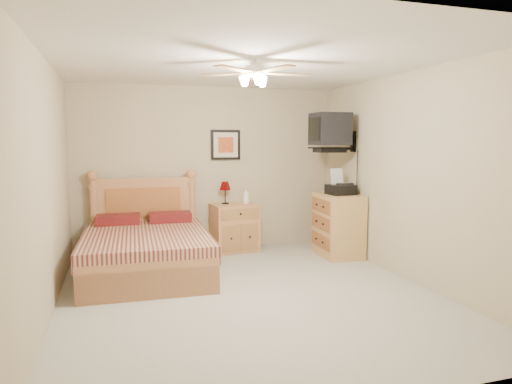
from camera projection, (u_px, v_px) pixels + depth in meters
floor at (250, 295)px, 5.01m from camera, size 4.50×4.50×0.00m
ceiling at (249, 62)px, 4.73m from camera, size 4.00×4.50×0.04m
wall_back at (208, 169)px, 7.01m from camera, size 4.00×0.04×2.50m
wall_front at (355, 214)px, 2.74m from camera, size 4.00×0.04×2.50m
wall_left at (46, 187)px, 4.28m from camera, size 0.04×4.50×2.50m
wall_right at (410, 177)px, 5.46m from camera, size 0.04×4.50×2.50m
bed at (146, 225)px, 5.70m from camera, size 1.57×2.02×1.28m
nightstand at (234, 228)px, 6.98m from camera, size 0.71×0.56×0.72m
table_lamp at (225, 193)px, 6.96m from camera, size 0.21×0.21×0.34m
lotion_bottle at (246, 196)px, 6.98m from camera, size 0.12×0.12×0.24m
framed_picture at (226, 145)px, 7.03m from camera, size 0.46×0.04×0.46m
dresser at (338, 225)px, 6.68m from camera, size 0.58×0.80×0.91m
fax_machine at (341, 182)px, 6.55m from camera, size 0.38×0.40×0.37m
magazine_lower at (327, 191)px, 6.92m from camera, size 0.22×0.28×0.02m
magazine_upper at (326, 190)px, 6.92m from camera, size 0.28×0.33×0.02m
wall_tv at (339, 132)px, 6.59m from camera, size 0.56×0.46×0.58m
ceiling_fan at (255, 73)px, 4.56m from camera, size 1.14×1.14×0.28m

